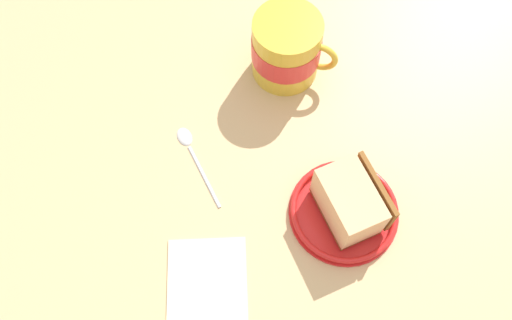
# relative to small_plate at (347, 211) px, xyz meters

# --- Properties ---
(ground_plane) EXTENTS (1.33, 1.33, 0.03)m
(ground_plane) POSITION_rel_small_plate_xyz_m (0.09, 0.00, -0.02)
(ground_plane) COLOR tan
(small_plate) EXTENTS (0.14, 0.14, 0.01)m
(small_plate) POSITION_rel_small_plate_xyz_m (0.00, 0.00, 0.00)
(small_plate) COLOR red
(small_plate) RESTS_ON ground_plane
(cake_slice) EXTENTS (0.10, 0.08, 0.07)m
(cake_slice) POSITION_rel_small_plate_xyz_m (0.00, -0.00, 0.03)
(cake_slice) COLOR brown
(cake_slice) RESTS_ON small_plate
(tea_mug) EXTENTS (0.10, 0.12, 0.10)m
(tea_mug) POSITION_rel_small_plate_xyz_m (0.23, 0.03, 0.04)
(tea_mug) COLOR gold
(tea_mug) RESTS_ON ground_plane
(teaspoon) EXTENTS (0.13, 0.05, 0.01)m
(teaspoon) POSITION_rel_small_plate_xyz_m (0.13, 0.18, -0.00)
(teaspoon) COLOR silver
(teaspoon) RESTS_ON ground_plane
(folded_napkin) EXTENTS (0.12, 0.11, 0.01)m
(folded_napkin) POSITION_rel_small_plate_xyz_m (-0.05, 0.19, -0.00)
(folded_napkin) COLOR beige
(folded_napkin) RESTS_ON ground_plane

